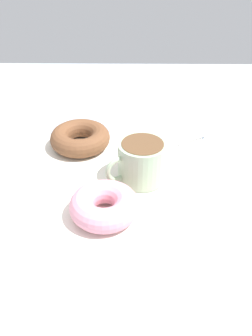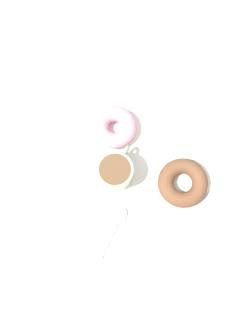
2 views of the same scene
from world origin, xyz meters
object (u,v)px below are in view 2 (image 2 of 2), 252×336
(donut_near_cup, at_px, (114,127))
(donut_far, at_px, (183,183))
(coffee_cup, at_px, (117,171))
(spoon, at_px, (118,222))

(donut_near_cup, bearing_deg, donut_far, -163.48)
(coffee_cup, height_order, spoon, coffee_cup)
(coffee_cup, distance_m, donut_near_cup, 0.12)
(coffee_cup, bearing_deg, donut_far, -132.14)
(spoon, bearing_deg, donut_near_cup, -30.75)
(coffee_cup, relative_size, donut_far, 0.86)
(donut_near_cup, relative_size, donut_far, 0.91)
(donut_far, bearing_deg, donut_near_cup, 16.52)
(coffee_cup, height_order, donut_far, coffee_cup)
(donut_far, xyz_separation_m, spoon, (0.01, 0.18, -0.02))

